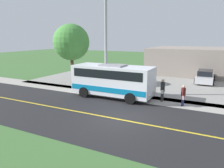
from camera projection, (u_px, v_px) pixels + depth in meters
name	position (u px, v px, depth m)	size (l,w,h in m)	color
ground_plane	(117.00, 119.00, 13.81)	(120.00, 120.00, 0.00)	#3D6633
road_surface	(117.00, 119.00, 13.81)	(8.00, 100.00, 0.01)	black
sidewalk	(144.00, 99.00, 18.34)	(2.40, 100.00, 0.01)	#9E9991
parking_lot_surface	(192.00, 86.00, 23.28)	(14.00, 36.00, 0.01)	gray
road_centre_line	(117.00, 119.00, 13.81)	(0.16, 100.00, 0.00)	gold
shuttle_bus_front	(113.00, 79.00, 18.61)	(2.79, 7.05, 2.84)	white
pedestrian_with_bags	(183.00, 95.00, 16.30)	(0.72, 0.34, 1.60)	#1E2347
pedestrian_waiting	(163.00, 89.00, 17.49)	(0.72, 0.34, 1.83)	#262628
street_light_pole	(105.00, 43.00, 18.63)	(1.97, 0.24, 8.41)	#9E9EA3
parked_car_near	(205.00, 77.00, 24.68)	(4.42, 2.07, 1.45)	silver
tree_curbside	(71.00, 42.00, 23.29)	(3.90, 3.90, 6.52)	#4C3826
commercial_building	(219.00, 62.00, 29.72)	(10.00, 18.34, 3.60)	gray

